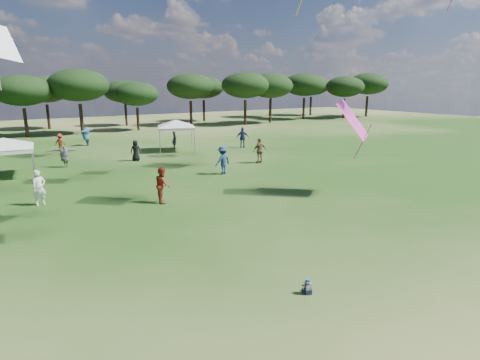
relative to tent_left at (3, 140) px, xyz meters
name	(u,v)px	position (x,y,z in m)	size (l,w,h in m)	color
ground	(346,325)	(5.86, -23.10, -2.42)	(140.00, 140.00, 0.00)	#274D17
tree_line	(65,87)	(8.25, 24.31, 3.00)	(108.78, 17.63, 7.77)	black
tent_left	(3,140)	(0.00, 0.00, 0.00)	(6.57, 6.57, 2.84)	gray
tent_right	(176,121)	(13.47, 3.81, 0.21)	(5.87, 5.87, 3.06)	gray
toddler	(308,287)	(6.10, -21.43, -2.22)	(0.34, 0.36, 0.45)	black
festival_crowd	(66,156)	(3.69, 0.94, -1.52)	(30.51, 23.56, 1.92)	navy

